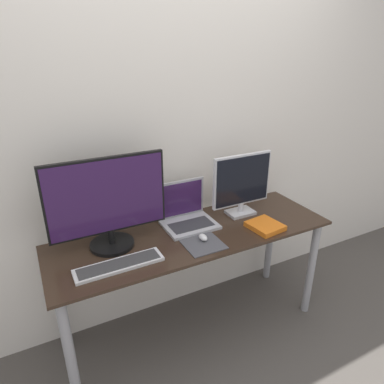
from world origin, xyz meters
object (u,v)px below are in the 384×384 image
(monitor_right, at_px, (242,184))
(keyboard, at_px, (119,265))
(book, at_px, (265,226))
(monitor_left, at_px, (108,203))
(mouse, at_px, (203,237))
(laptop, at_px, (186,214))

(monitor_right, bearing_deg, keyboard, -166.48)
(monitor_right, distance_m, book, 0.31)
(monitor_left, height_order, keyboard, monitor_left)
(keyboard, relative_size, mouse, 6.71)
(monitor_left, bearing_deg, book, -14.85)
(monitor_left, distance_m, monitor_right, 0.86)
(mouse, xyz_separation_m, book, (0.41, -0.05, -0.01))
(book, bearing_deg, keyboard, 178.59)
(book, bearing_deg, laptop, 144.48)
(monitor_right, bearing_deg, laptop, 172.55)
(laptop, xyz_separation_m, keyboard, (-0.51, -0.26, -0.05))
(monitor_right, height_order, mouse, monitor_right)
(keyboard, bearing_deg, monitor_left, 84.41)
(monitor_left, relative_size, mouse, 9.47)
(mouse, bearing_deg, book, -6.40)
(monitor_left, height_order, book, monitor_left)
(book, bearing_deg, monitor_left, 165.15)
(monitor_right, bearing_deg, monitor_left, -179.99)
(keyboard, distance_m, book, 0.91)
(monitor_right, relative_size, keyboard, 0.92)
(monitor_right, relative_size, mouse, 6.18)
(keyboard, bearing_deg, mouse, 2.70)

